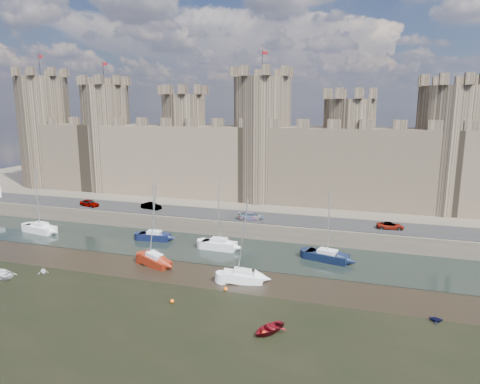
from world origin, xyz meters
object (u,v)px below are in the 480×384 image
(car_2, at_px, (252,216))
(sailboat_0, at_px, (40,228))
(car_3, at_px, (390,226))
(car_0, at_px, (89,203))
(sailboat_5, at_px, (243,276))
(sailboat_4, at_px, (155,260))
(car_1, at_px, (151,206))
(sailboat_2, at_px, (219,244))
(sailboat_1, at_px, (155,236))
(sailboat_3, at_px, (327,256))

(car_2, relative_size, sailboat_0, 0.41)
(car_2, xyz_separation_m, car_3, (20.89, 0.96, -0.08))
(car_0, bearing_deg, sailboat_5, -106.29)
(car_2, height_order, sailboat_0, sailboat_0)
(car_3, xyz_separation_m, sailboat_4, (-29.18, -17.69, -2.26))
(sailboat_5, bearing_deg, car_1, 124.23)
(car_3, height_order, sailboat_2, sailboat_2)
(car_0, bearing_deg, sailboat_1, -101.46)
(car_3, distance_m, sailboat_5, 25.72)
(car_1, bearing_deg, sailboat_3, -97.61)
(car_0, xyz_separation_m, sailboat_5, (34.49, -18.39, -2.43))
(car_2, distance_m, sailboat_2, 9.03)
(sailboat_2, relative_size, sailboat_5, 1.05)
(car_0, relative_size, car_3, 1.00)
(sailboat_2, relative_size, sailboat_3, 1.09)
(sailboat_1, relative_size, sailboat_4, 0.88)
(car_3, bearing_deg, sailboat_0, 93.30)
(sailboat_1, bearing_deg, car_1, 115.09)
(car_0, relative_size, car_2, 0.90)
(car_0, bearing_deg, sailboat_3, -89.20)
(car_2, bearing_deg, sailboat_4, 136.47)
(car_0, distance_m, sailboat_2, 29.19)
(car_3, bearing_deg, sailboat_1, 96.12)
(car_1, relative_size, sailboat_3, 0.38)
(sailboat_2, bearing_deg, sailboat_3, 2.00)
(sailboat_0, height_order, sailboat_4, sailboat_4)
(car_2, bearing_deg, car_0, 72.87)
(car_0, distance_m, car_2, 30.36)
(car_3, bearing_deg, sailboat_4, 113.83)
(sailboat_3, bearing_deg, car_1, 177.21)
(sailboat_1, bearing_deg, sailboat_3, -8.57)
(sailboat_4, relative_size, sailboat_5, 1.07)
(car_3, height_order, sailboat_1, sailboat_1)
(car_3, height_order, sailboat_5, sailboat_5)
(car_0, xyz_separation_m, sailboat_3, (43.20, -8.38, -2.39))
(car_1, height_order, sailboat_4, sailboat_4)
(car_1, relative_size, sailboat_2, 0.35)
(sailboat_3, distance_m, sailboat_4, 22.72)
(car_3, relative_size, sailboat_1, 0.41)
(car_0, height_order, sailboat_5, sailboat_5)
(sailboat_5, bearing_deg, sailboat_2, 108.65)
(car_2, relative_size, sailboat_2, 0.40)
(car_2, height_order, sailboat_3, sailboat_3)
(sailboat_3, bearing_deg, car_2, 161.42)
(car_2, height_order, sailboat_5, sailboat_5)
(sailboat_1, bearing_deg, sailboat_2, -11.85)
(sailboat_1, bearing_deg, sailboat_4, -67.64)
(car_1, bearing_deg, car_0, 107.19)
(car_0, xyz_separation_m, sailboat_4, (22.06, -16.71, -2.37))
(car_0, distance_m, sailboat_5, 39.17)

